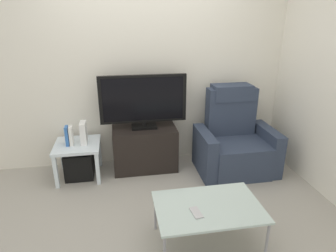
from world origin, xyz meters
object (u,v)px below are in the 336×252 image
(game_console, at_px, (84,133))
(book_leftmost, at_px, (67,136))
(cell_phone, at_px, (196,213))
(recliner_armchair, at_px, (234,142))
(coffee_table, at_px, (208,208))
(television, at_px, (143,100))
(side_table, at_px, (78,149))
(book_middle, at_px, (71,136))
(tv_stand, at_px, (145,148))
(subwoofer_box, at_px, (79,164))

(game_console, bearing_deg, book_leftmost, -171.03)
(game_console, bearing_deg, cell_phone, -56.18)
(recliner_armchair, bearing_deg, cell_phone, -115.45)
(cell_phone, bearing_deg, book_leftmost, 121.74)
(book_leftmost, bearing_deg, coffee_table, -46.52)
(recliner_armchair, bearing_deg, book_leftmost, -175.57)
(television, height_order, side_table, television)
(television, distance_m, recliner_armchair, 1.29)
(television, distance_m, book_middle, 0.97)
(book_leftmost, bearing_deg, book_middle, 0.00)
(side_table, bearing_deg, tv_stand, 5.63)
(coffee_table, bearing_deg, television, 104.46)
(tv_stand, distance_m, side_table, 0.84)
(television, distance_m, subwoofer_box, 1.13)
(game_console, distance_m, coffee_table, 1.84)
(tv_stand, height_order, recliner_armchair, recliner_armchair)
(game_console, relative_size, cell_phone, 1.77)
(subwoofer_box, distance_m, game_console, 0.42)
(tv_stand, relative_size, book_leftmost, 3.41)
(recliner_armchair, height_order, book_leftmost, recliner_armchair)
(recliner_armchair, height_order, cell_phone, recliner_armchair)
(side_table, distance_m, book_middle, 0.19)
(television, distance_m, coffee_table, 1.66)
(subwoofer_box, xyz_separation_m, book_leftmost, (-0.10, -0.02, 0.40))
(television, height_order, cell_phone, television)
(cell_phone, bearing_deg, game_console, 116.47)
(book_middle, distance_m, coffee_table, 1.90)
(book_leftmost, xyz_separation_m, coffee_table, (1.33, -1.40, -0.19))
(game_console, xyz_separation_m, coffee_table, (1.14, -1.43, -0.20))
(book_leftmost, height_order, book_middle, book_leftmost)
(tv_stand, relative_size, subwoofer_box, 2.41)
(book_leftmost, bearing_deg, side_table, 11.31)
(side_table, bearing_deg, recliner_armchair, -3.72)
(book_middle, relative_size, game_console, 0.88)
(subwoofer_box, height_order, book_leftmost, book_leftmost)
(book_leftmost, height_order, cell_phone, book_leftmost)
(book_leftmost, height_order, coffee_table, book_leftmost)
(recliner_armchair, xyz_separation_m, book_middle, (-2.04, 0.11, 0.19))
(side_table, height_order, book_middle, book_middle)
(tv_stand, relative_size, side_table, 1.50)
(game_console, bearing_deg, coffee_table, -51.51)
(subwoofer_box, height_order, book_middle, book_middle)
(television, relative_size, book_middle, 4.65)
(recliner_armchair, bearing_deg, game_console, -176.78)
(tv_stand, xyz_separation_m, television, (0.00, 0.02, 0.64))
(book_leftmost, height_order, game_console, game_console)
(subwoofer_box, relative_size, game_console, 1.27)
(television, xyz_separation_m, cell_phone, (0.26, -1.60, -0.52))
(television, height_order, book_middle, television)
(tv_stand, xyz_separation_m, book_leftmost, (-0.93, -0.10, 0.28))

